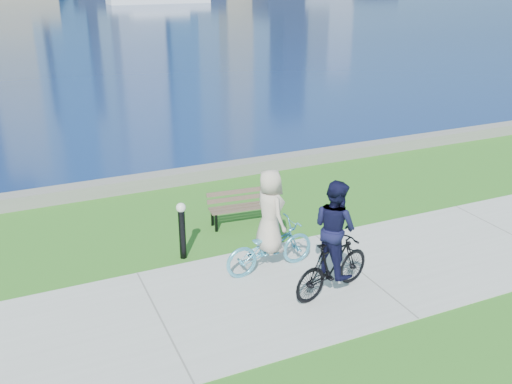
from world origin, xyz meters
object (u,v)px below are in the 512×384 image
bollard_lamp (182,227)px  cyclist_man (334,247)px  cyclist_woman (270,234)px  park_bench (240,204)px

bollard_lamp → cyclist_man: (2.06, -2.42, 0.24)m
bollard_lamp → cyclist_man: cyclist_man is taller
cyclist_woman → bollard_lamp: bearing=45.0°
park_bench → cyclist_woman: size_ratio=0.74×
cyclist_woman → cyclist_man: cyclist_man is taller
park_bench → cyclist_woman: 2.31m
cyclist_man → cyclist_woman: bearing=14.2°
park_bench → cyclist_man: 3.54m
cyclist_woman → cyclist_man: 1.41m
bollard_lamp → cyclist_woman: cyclist_woman is taller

